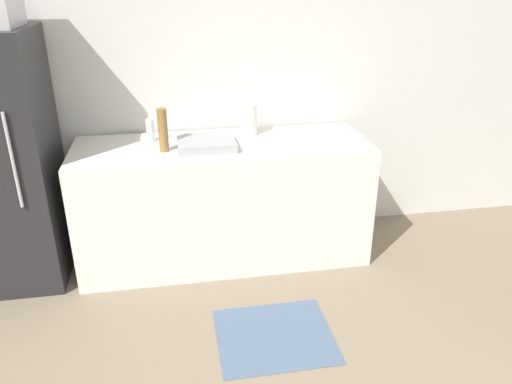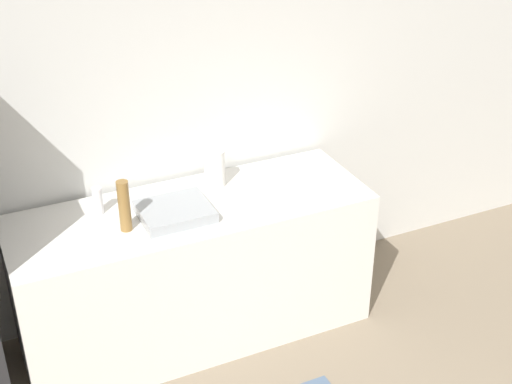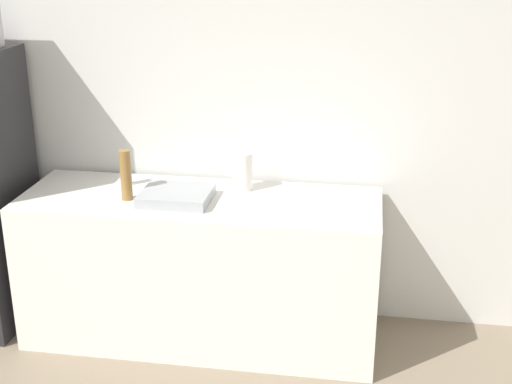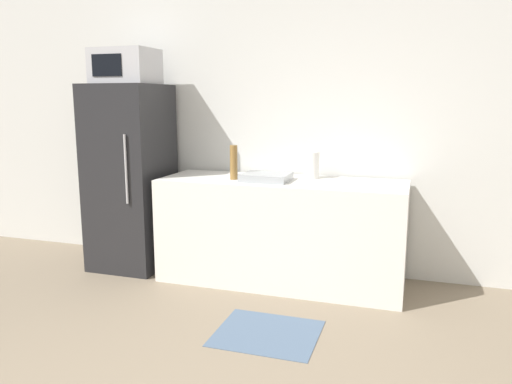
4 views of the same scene
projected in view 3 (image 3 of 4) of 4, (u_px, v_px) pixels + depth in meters
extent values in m
cube|color=silver|center=(187.00, 106.00, 4.27)|extent=(8.00, 0.06, 2.60)
cube|color=silver|center=(201.00, 268.00, 4.16)|extent=(2.03, 0.70, 0.88)
cube|color=#9EA3A8|center=(176.00, 196.00, 3.95)|extent=(0.38, 0.33, 0.06)
cylinder|color=olive|center=(126.00, 175.00, 3.94)|extent=(0.06, 0.06, 0.29)
cylinder|color=silver|center=(125.00, 172.00, 4.19)|extent=(0.06, 0.06, 0.16)
cylinder|color=white|center=(242.00, 171.00, 4.10)|extent=(0.12, 0.12, 0.23)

